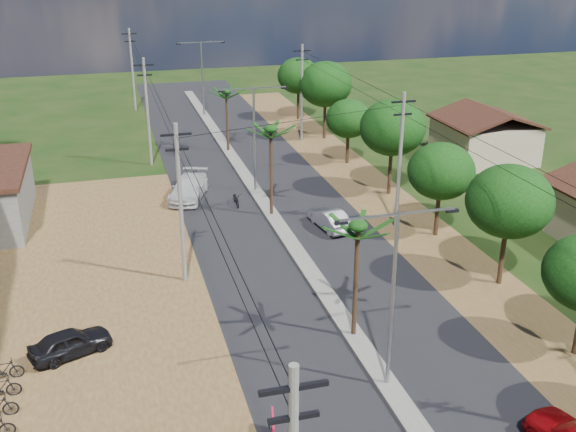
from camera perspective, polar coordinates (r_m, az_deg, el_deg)
The scene contains 29 objects.
ground at distance 29.84m, azimuth 8.35°, elevation -14.06°, with size 160.00×160.00×0.00m, color black.
road at distance 42.06m, azimuth 0.27°, elevation -2.45°, with size 12.00×110.00×0.04m, color black.
median at distance 44.69m, azimuth -0.77°, elevation -0.83°, with size 1.00×90.00×0.18m, color #605E56.
dirt_lot_west at distance 34.87m, azimuth -21.12°, elevation -9.64°, with size 18.00×46.00×0.04m, color #513A1C.
dirt_shoulder_east at distance 44.93m, azimuth 10.77°, elevation -1.21°, with size 5.00×90.00×0.03m, color #513A1C.
house_east_far at distance 60.80m, azimuth 16.33°, elevation 6.82°, with size 7.60×7.50×4.60m.
tree_east_c at distance 37.34m, azimuth 18.24°, elevation 1.18°, with size 4.60×4.60×6.83m.
tree_east_d at distance 42.99m, azimuth 12.83°, elevation 3.72°, with size 4.20×4.20×6.13m.
tree_east_e at distance 49.74m, azimuth 8.84°, elevation 7.39°, with size 4.80×4.80×7.14m.
tree_east_f at distance 57.05m, azimuth 5.15°, elevation 8.21°, with size 3.80×3.80×5.52m.
tree_east_g at distance 64.32m, azimuth 3.19°, elevation 11.08°, with size 5.00×5.00×7.38m.
tree_east_h at distance 71.84m, azimuth 0.88°, elevation 11.78°, with size 4.40×4.40×6.52m.
palm_median_near at distance 30.30m, azimuth 5.94°, elevation -1.27°, with size 2.00×2.00×6.15m.
palm_median_mid at distance 44.63m, azimuth -1.47°, elevation 7.03°, with size 2.00×2.00×6.55m.
palm_median_far at distance 60.01m, azimuth -5.25°, elevation 10.24°, with size 2.00×2.00×5.85m.
streetlight_near at distance 27.31m, azimuth 8.90°, elevation -5.92°, with size 5.10×0.18×8.00m.
streetlight_mid at distance 49.62m, azimuth -2.87°, elevation 7.23°, with size 5.10×0.18×8.00m.
streetlight_far at distance 73.68m, azimuth -7.29°, elevation 11.99°, with size 5.10×0.18×8.00m.
utility_pole_w_b at distance 36.30m, azimuth -9.11°, elevation 1.27°, with size 1.60×0.24×9.00m.
utility_pole_w_c at distance 57.36m, azimuth -11.83°, elevation 8.80°, with size 1.60×0.24×9.00m.
utility_pole_w_d at distance 77.95m, azimuth -13.06°, elevation 12.13°, with size 1.60×0.24×9.00m.
utility_pole_e_b at distance 43.74m, azimuth 9.46°, elevation 4.86°, with size 1.60×0.24×9.00m.
utility_pole_e_c at distance 63.73m, azimuth 1.18°, elevation 10.56°, with size 1.60×0.24×9.00m.
car_silver_mid at distance 44.31m, azimuth 3.54°, elevation -0.27°, with size 1.40×4.02×1.32m, color #93969A.
car_white_far at distance 50.01m, azimuth -8.39°, elevation 2.34°, with size 2.22×5.46×1.58m, color #B4B4AF.
car_parked_dark at distance 32.65m, azimuth -17.94°, elevation -10.21°, with size 1.49×3.70×1.26m, color black.
moto_rider_west_a at distance 48.31m, azimuth -4.41°, elevation 1.43°, with size 0.66×1.89×0.99m, color black.
moto_rider_west_b at distance 61.02m, azimuth -9.61°, elevation 5.64°, with size 0.50×1.75×1.05m, color black.
roadside_sign at distance 26.53m, azimuth -1.28°, elevation -17.60°, with size 0.36×1.30×1.09m.
Camera 1 is at (-10.41, -21.82, 17.48)m, focal length 42.00 mm.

